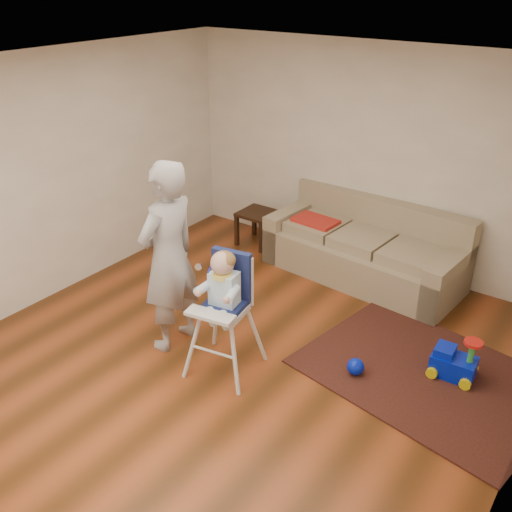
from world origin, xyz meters
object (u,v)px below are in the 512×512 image
Objects in this scene: ride_on_toy at (455,356)px; high_chair at (224,315)px; toy_ball at (356,367)px; sofa at (364,243)px; adult at (169,258)px; side_table at (258,228)px.

ride_on_toy is 0.35× the size of high_chair.
sofa is at bearing 114.82° from toy_ball.
high_chair is 0.77m from adult.
side_table is 0.38× the size of high_chair.
high_chair reaches higher than ride_on_toy.
side_table is (-1.58, 0.02, -0.22)m from sofa.
high_chair is at bearing -60.86° from side_table.
side_table is 2.90× the size of toy_ball.
toy_ball is 2.03m from adult.
ride_on_toy is at bearing -22.17° from side_table.
side_table is at bearing -163.71° from adult.
side_table reaches higher than ride_on_toy.
toy_ball is 0.13× the size of high_chair.
adult is (0.65, -2.37, 0.72)m from side_table.
sofa is 5.63× the size of ride_on_toy.
ride_on_toy is 0.91m from toy_ball.
adult is at bearing 166.93° from high_chair.
high_chair is at bearing -149.65° from toy_ball.
sofa reaches higher than toy_ball.
side_table is at bearing 143.28° from toy_ball.
adult is at bearing -106.80° from sofa.
adult reaches higher than ride_on_toy.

